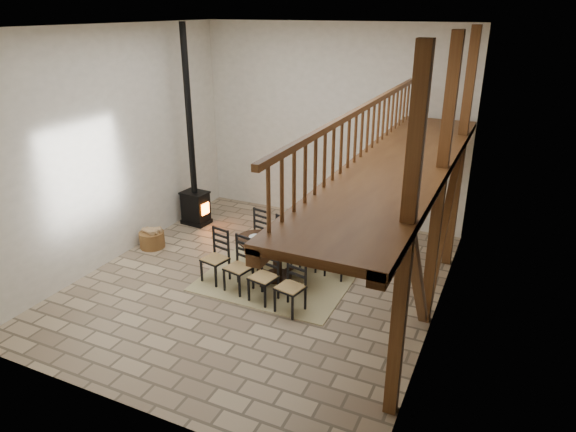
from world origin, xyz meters
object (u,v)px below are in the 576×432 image
at_px(wood_stove, 194,183).
at_px(log_basket, 152,239).
at_px(dining_table, 277,261).
at_px(log_stack, 152,241).

distance_m(wood_stove, log_basket, 1.90).
relative_size(dining_table, log_stack, 9.53).
height_order(dining_table, wood_stove, wood_stove).
relative_size(wood_stove, log_stack, 17.11).
bearing_deg(dining_table, log_basket, -170.23).
xyz_separation_m(wood_stove, log_basket, (-0.12, -1.66, -0.91)).
height_order(log_basket, log_stack, log_basket).
distance_m(dining_table, log_stack, 3.47).
distance_m(wood_stove, log_stack, 1.88).
relative_size(dining_table, log_basket, 4.74).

